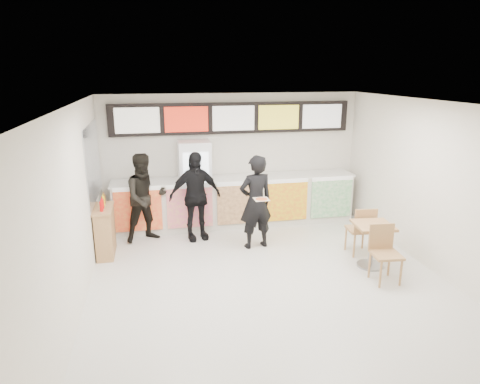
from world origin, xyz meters
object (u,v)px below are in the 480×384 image
object	(u,v)px
service_counter	(236,201)
drinks_fridge	(195,185)
customer_mid	(195,196)
cafe_table	(372,237)
customer_main	(256,202)
customer_left	(145,198)
condiment_ledge	(105,231)

from	to	relation	value
service_counter	drinks_fridge	size ratio (longest dim) A/B	2.78
customer_mid	service_counter	bearing A→B (deg)	22.18
cafe_table	customer_main	bearing A→B (deg)	150.45
service_counter	customer_left	world-z (taller)	customer_left
service_counter	drinks_fridge	bearing A→B (deg)	179.01
customer_mid	condiment_ledge	size ratio (longest dim) A/B	1.65
customer_left	customer_mid	bearing A→B (deg)	-27.98
service_counter	customer_main	xyz separation A→B (m)	(0.13, -1.37, 0.38)
customer_main	customer_mid	bearing A→B (deg)	-42.05
service_counter	cafe_table	size ratio (longest dim) A/B	3.26
customer_main	service_counter	bearing A→B (deg)	-95.44
drinks_fridge	customer_left	size ratio (longest dim) A/B	1.07
condiment_ledge	drinks_fridge	bearing A→B (deg)	31.78
cafe_table	condiment_ledge	size ratio (longest dim) A/B	1.49
service_counter	drinks_fridge	xyz separation A→B (m)	(-0.93, 0.02, 0.43)
customer_left	cafe_table	distance (m)	4.57
service_counter	customer_mid	distance (m)	1.27
service_counter	condiment_ledge	xyz separation A→B (m)	(-2.82, -1.15, -0.08)
customer_left	customer_mid	world-z (taller)	customer_mid
service_counter	customer_left	xyz separation A→B (m)	(-2.03, -0.54, 0.36)
cafe_table	condiment_ledge	bearing A→B (deg)	168.00
customer_main	cafe_table	world-z (taller)	customer_main
drinks_fridge	condiment_ledge	size ratio (longest dim) A/B	1.74
customer_main	drinks_fridge	bearing A→B (deg)	-63.36
service_counter	customer_main	size ratio (longest dim) A/B	2.91
customer_mid	cafe_table	distance (m)	3.63
drinks_fridge	condiment_ledge	xyz separation A→B (m)	(-1.89, -1.17, -0.51)
customer_mid	customer_left	bearing A→B (deg)	160.49
drinks_fridge	customer_mid	bearing A→B (deg)	-96.21
customer_mid	cafe_table	world-z (taller)	customer_mid
customer_left	customer_mid	size ratio (longest dim) A/B	0.99
cafe_table	condiment_ledge	world-z (taller)	condiment_ledge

